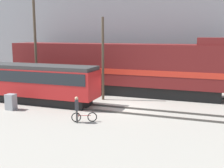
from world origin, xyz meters
TOP-DOWN VIEW (x-y plane):
  - ground_plane at (0.00, 0.00)m, footprint 120.00×120.00m
  - track_near at (0.00, -1.08)m, footprint 60.00×1.50m
  - track_far at (0.00, 4.83)m, footprint 60.00×1.51m
  - building_backdrop at (0.00, 11.88)m, footprint 44.91×6.00m
  - freight_locomotive at (-2.23, 4.83)m, footprint 21.16×3.04m
  - streetcar at (-7.32, -1.08)m, footprint 10.97×2.54m
  - bicycle at (-1.16, -4.49)m, footprint 1.56×0.79m
  - person at (-1.53, -4.80)m, footprint 0.35×0.42m
  - utility_pole_left at (-9.09, 1.87)m, footprint 0.25×0.25m
  - utility_pole_center at (-2.35, 1.87)m, footprint 0.22×0.22m
  - signal_box at (-7.67, -3.63)m, footprint 0.70×0.60m

SIDE VIEW (x-z plane):
  - ground_plane at x=0.00m, z-range 0.00..0.00m
  - track_near at x=0.00m, z-range 0.00..0.14m
  - track_far at x=0.00m, z-range 0.00..0.14m
  - bicycle at x=-1.16m, z-range -0.03..0.67m
  - signal_box at x=-7.67m, z-range 0.00..1.20m
  - person at x=-1.53m, z-range 0.19..1.91m
  - streetcar at x=-7.32m, z-range 0.23..3.41m
  - freight_locomotive at x=-2.23m, z-range -0.18..5.18m
  - utility_pole_center at x=-2.35m, z-range 0.00..7.08m
  - utility_pole_left at x=-9.09m, z-range 0.00..9.57m
  - building_backdrop at x=0.00m, z-range 0.00..15.87m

